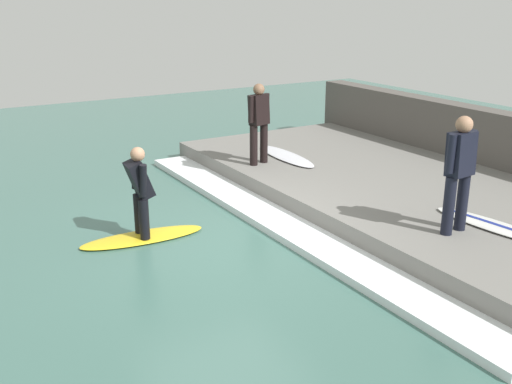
{
  "coord_description": "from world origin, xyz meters",
  "views": [
    {
      "loc": [
        -3.97,
        -7.65,
        3.64
      ],
      "look_at": [
        0.6,
        0.0,
        0.7
      ],
      "focal_mm": 42.0,
      "sensor_mm": 36.0,
      "label": 1
    }
  ],
  "objects_px": {
    "surfer_waiting_near": "(459,168)",
    "surfboard_waiting_far": "(286,156)",
    "surfer_riding": "(140,187)",
    "surfboard_riding": "(143,237)",
    "surfer_waiting_far": "(259,119)",
    "surfboard_waiting_near": "(496,226)"
  },
  "relations": [
    {
      "from": "surfer_waiting_near",
      "to": "surfboard_waiting_far",
      "type": "relative_size",
      "value": 0.82
    },
    {
      "from": "surfer_riding",
      "to": "surfer_waiting_near",
      "type": "relative_size",
      "value": 0.84
    },
    {
      "from": "surfboard_riding",
      "to": "surfboard_waiting_near",
      "type": "height_order",
      "value": "surfboard_waiting_near"
    },
    {
      "from": "surfboard_riding",
      "to": "surfer_waiting_far",
      "type": "bearing_deg",
      "value": 27.95
    },
    {
      "from": "surfer_waiting_near",
      "to": "surfer_waiting_far",
      "type": "height_order",
      "value": "surfer_waiting_near"
    },
    {
      "from": "surfboard_riding",
      "to": "surfer_waiting_far",
      "type": "relative_size",
      "value": 1.24
    },
    {
      "from": "surfboard_riding",
      "to": "surfer_waiting_near",
      "type": "bearing_deg",
      "value": -38.93
    },
    {
      "from": "surfboard_waiting_far",
      "to": "surfer_riding",
      "type": "bearing_deg",
      "value": -155.24
    },
    {
      "from": "surfer_riding",
      "to": "surfboard_waiting_far",
      "type": "height_order",
      "value": "surfer_riding"
    },
    {
      "from": "surfboard_riding",
      "to": "surfer_riding",
      "type": "distance_m",
      "value": 0.82
    },
    {
      "from": "surfboard_riding",
      "to": "surfer_riding",
      "type": "relative_size",
      "value": 1.41
    },
    {
      "from": "surfer_waiting_near",
      "to": "surfboard_waiting_near",
      "type": "relative_size",
      "value": 0.82
    },
    {
      "from": "surfboard_riding",
      "to": "surfer_riding",
      "type": "xyz_separation_m",
      "value": [
        0.0,
        -0.0,
        0.82
      ]
    },
    {
      "from": "surfer_riding",
      "to": "surfer_waiting_near",
      "type": "distance_m",
      "value": 4.69
    },
    {
      "from": "surfboard_riding",
      "to": "surfboard_waiting_near",
      "type": "relative_size",
      "value": 0.96
    },
    {
      "from": "surfer_waiting_near",
      "to": "surfer_waiting_far",
      "type": "xyz_separation_m",
      "value": [
        -0.5,
        4.59,
        -0.04
      ]
    },
    {
      "from": "surfboard_waiting_near",
      "to": "surfer_waiting_far",
      "type": "xyz_separation_m",
      "value": [
        -1.15,
        4.83,
        0.88
      ]
    },
    {
      "from": "surfer_waiting_near",
      "to": "surfboard_waiting_far",
      "type": "distance_m",
      "value": 4.82
    },
    {
      "from": "surfer_waiting_near",
      "to": "surfboard_waiting_far",
      "type": "bearing_deg",
      "value": 87.0
    },
    {
      "from": "surfer_waiting_far",
      "to": "surfboard_waiting_far",
      "type": "height_order",
      "value": "surfer_waiting_far"
    },
    {
      "from": "surfboard_riding",
      "to": "surfer_waiting_far",
      "type": "height_order",
      "value": "surfer_waiting_far"
    },
    {
      "from": "surfboard_riding",
      "to": "surfer_waiting_near",
      "type": "xyz_separation_m",
      "value": [
        3.63,
        -2.93,
        1.31
      ]
    }
  ]
}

